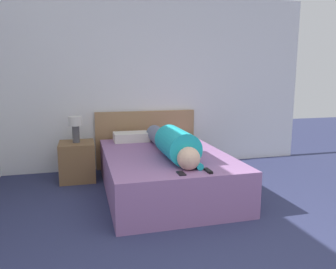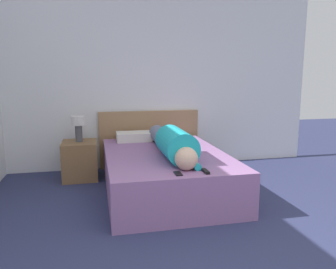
# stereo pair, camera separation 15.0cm
# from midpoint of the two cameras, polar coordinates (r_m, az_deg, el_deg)

# --- Properties ---
(wall_back) EXTENTS (5.29, 0.06, 2.60)m
(wall_back) POSITION_cam_midpoint_polar(r_m,az_deg,el_deg) (5.02, -5.35, 9.06)
(wall_back) COLOR white
(wall_back) RESTS_ON ground_plane
(bed) EXTENTS (1.41, 2.06, 0.48)m
(bed) POSITION_cam_midpoint_polar(r_m,az_deg,el_deg) (4.01, -1.65, -6.55)
(bed) COLOR #936699
(bed) RESTS_ON ground_plane
(headboard) EXTENTS (1.53, 0.04, 0.87)m
(headboard) POSITION_cam_midpoint_polar(r_m,az_deg,el_deg) (5.05, -4.66, -0.81)
(headboard) COLOR #A37A51
(headboard) RESTS_ON ground_plane
(nightstand) EXTENTS (0.46, 0.49, 0.52)m
(nightstand) POSITION_cam_midpoint_polar(r_m,az_deg,el_deg) (4.62, -16.43, -4.47)
(nightstand) COLOR brown
(nightstand) RESTS_ON ground_plane
(table_lamp) EXTENTS (0.18, 0.18, 0.35)m
(table_lamp) POSITION_cam_midpoint_polar(r_m,az_deg,el_deg) (4.53, -16.73, 1.51)
(table_lamp) COLOR #4C4C51
(table_lamp) RESTS_ON nightstand
(person_lying) EXTENTS (0.35, 1.67, 0.35)m
(person_lying) POSITION_cam_midpoint_polar(r_m,az_deg,el_deg) (3.76, -0.38, -1.56)
(person_lying) COLOR #DBB293
(person_lying) RESTS_ON bed
(pillow_near_headboard) EXTENTS (0.49, 0.32, 0.12)m
(pillow_near_headboard) POSITION_cam_midpoint_polar(r_m,az_deg,el_deg) (4.68, -7.34, -0.40)
(pillow_near_headboard) COLOR silver
(pillow_near_headboard) RESTS_ON bed
(tv_remote) EXTENTS (0.04, 0.15, 0.02)m
(tv_remote) POSITION_cam_midpoint_polar(r_m,az_deg,el_deg) (3.18, 5.66, -6.31)
(tv_remote) COLOR black
(tv_remote) RESTS_ON bed
(cell_phone) EXTENTS (0.06, 0.13, 0.01)m
(cell_phone) POSITION_cam_midpoint_polar(r_m,az_deg,el_deg) (3.10, 0.91, -6.80)
(cell_phone) COLOR black
(cell_phone) RESTS_ON bed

